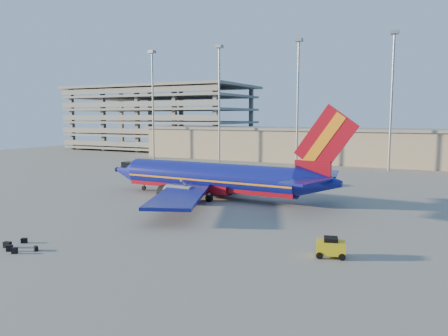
{
  "coord_description": "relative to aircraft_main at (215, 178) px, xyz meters",
  "views": [
    {
      "loc": [
        24.96,
        -50.71,
        11.37
      ],
      "look_at": [
        -2.99,
        4.84,
        4.0
      ],
      "focal_mm": 35.0,
      "sensor_mm": 36.0,
      "label": 1
    }
  ],
  "objects": [
    {
      "name": "luggage_pile",
      "position": [
        -4.26,
        -28.76,
        -2.5
      ],
      "size": [
        3.62,
        2.98,
        0.54
      ],
      "color": "black",
      "rests_on": "ground"
    },
    {
      "name": "ground",
      "position": [
        3.29,
        -2.67,
        -2.75
      ],
      "size": [
        220.0,
        220.0,
        0.0
      ],
      "primitive_type": "plane",
      "color": "slate",
      "rests_on": "ground"
    },
    {
      "name": "baggage_tug",
      "position": [
        20.55,
        -18.87,
        -1.88
      ],
      "size": [
        2.58,
        1.93,
        1.66
      ],
      "rotation": [
        0.0,
        0.0,
        0.26
      ],
      "color": "gold",
      "rests_on": "ground"
    },
    {
      "name": "parking_garage",
      "position": [
        -58.71,
        71.37,
        8.98
      ],
      "size": [
        62.0,
        32.0,
        21.4
      ],
      "color": "slate",
      "rests_on": "ground"
    },
    {
      "name": "aircraft_main",
      "position": [
        0.0,
        0.0,
        0.0
      ],
      "size": [
        37.97,
        36.5,
        12.85
      ],
      "rotation": [
        0.0,
        0.0,
        -0.04
      ],
      "color": "navy",
      "rests_on": "ground"
    },
    {
      "name": "light_mast_row",
      "position": [
        8.29,
        43.33,
        14.81
      ],
      "size": [
        101.6,
        1.6,
        28.65
      ],
      "color": "gray",
      "rests_on": "ground"
    },
    {
      "name": "terminal_building",
      "position": [
        13.29,
        55.33,
        1.57
      ],
      "size": [
        122.0,
        16.0,
        8.5
      ],
      "color": "gray",
      "rests_on": "ground"
    }
  ]
}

